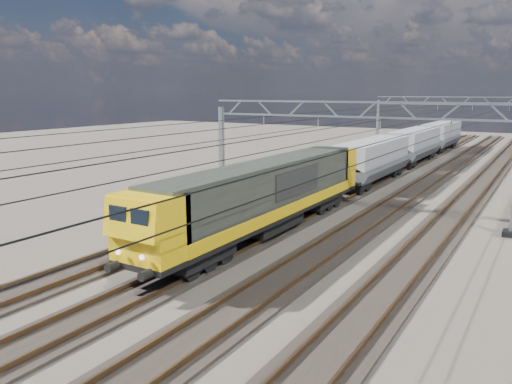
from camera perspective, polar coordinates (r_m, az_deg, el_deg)
The scene contains 12 objects.
ground at distance 28.66m, azimuth 7.23°, elevation -4.20°, with size 160.00×160.00×0.00m, color #2B2520.
track_outer_west at distance 31.45m, azimuth -2.81°, elevation -2.58°, with size 2.60×140.00×0.30m.
track_loco at distance 29.47m, azimuth 3.67°, elevation -3.55°, with size 2.60×140.00×0.30m.
track_inner_east at distance 27.93m, azimuth 10.99°, elevation -4.58°, with size 2.60×140.00×0.30m.
track_outer_east at distance 26.90m, azimuth 19.04°, elevation -5.63°, with size 2.60×140.00×0.30m.
catenary_gantry_mid at distance 31.55m, azimuth 10.37°, elevation 4.37°, with size 19.90×0.90×7.11m.
catenary_gantry_far at distance 66.34m, azimuth 21.65°, elevation 7.34°, with size 19.90×0.90×7.11m.
overhead_wires at distance 35.15m, azimuth 12.83°, elevation 7.99°, with size 12.03×140.00×0.53m.
locomotive at distance 26.85m, azimuth 1.30°, elevation -0.06°, with size 2.76×21.10×3.62m.
hopper_wagon_lead at distance 42.93m, azimuth 13.16°, elevation 3.82°, with size 3.38×13.00×3.25m.
hopper_wagon_mid at distance 56.53m, azimuth 17.68°, elevation 5.33°, with size 3.38×13.00×3.25m.
hopper_wagon_third at distance 70.37m, azimuth 20.44°, elevation 6.24°, with size 3.38×13.00×3.25m.
Camera 1 is at (11.08, -25.30, 7.64)m, focal length 35.00 mm.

